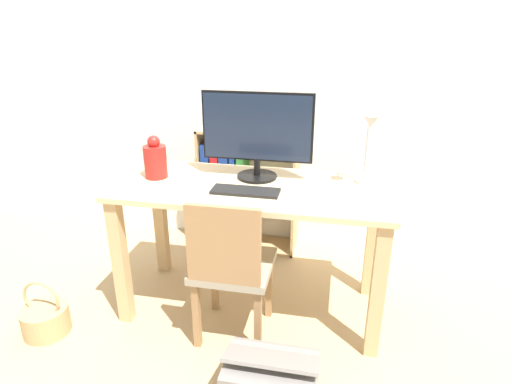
% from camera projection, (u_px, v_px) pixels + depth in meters
% --- Properties ---
extents(ground_plane, '(10.00, 10.00, 0.00)m').
position_uv_depth(ground_plane, '(253.00, 304.00, 2.61)').
color(ground_plane, tan).
extents(wall_back, '(8.00, 0.05, 2.60)m').
position_uv_depth(wall_back, '(279.00, 69.00, 2.95)').
color(wall_back, silver).
rests_on(wall_back, ground_plane).
extents(desk, '(1.48, 0.66, 0.78)m').
position_uv_depth(desk, '(252.00, 210.00, 2.38)').
color(desk, '#D8BC8C').
rests_on(desk, ground_plane).
extents(monitor, '(0.62, 0.23, 0.48)m').
position_uv_depth(monitor, '(257.00, 131.00, 2.34)').
color(monitor, black).
rests_on(monitor, desk).
extents(keyboard, '(0.36, 0.13, 0.02)m').
position_uv_depth(keyboard, '(245.00, 191.00, 2.22)').
color(keyboard, black).
rests_on(keyboard, desk).
extents(vase, '(0.13, 0.13, 0.24)m').
position_uv_depth(vase, '(155.00, 160.00, 2.41)').
color(vase, '#B2231E').
rests_on(vase, desk).
extents(desk_lamp, '(0.10, 0.19, 0.39)m').
position_uv_depth(desk_lamp, '(368.00, 143.00, 2.22)').
color(desk_lamp, '#B7B7BC').
rests_on(desk_lamp, desk).
extents(chair, '(0.40, 0.40, 0.83)m').
position_uv_depth(chair, '(231.00, 265.00, 2.18)').
color(chair, '#9E937F').
rests_on(chair, ground_plane).
extents(bookshelf, '(0.70, 0.28, 0.91)m').
position_uv_depth(bookshelf, '(234.00, 194.00, 3.17)').
color(bookshelf, tan).
rests_on(bookshelf, ground_plane).
extents(basket, '(0.25, 0.25, 0.32)m').
position_uv_depth(basket, '(45.00, 318.00, 2.35)').
color(basket, tan).
rests_on(basket, ground_plane).
extents(storage_box, '(0.41, 0.30, 0.30)m').
position_uv_depth(storage_box, '(271.00, 384.00, 1.87)').
color(storage_box, gray).
rests_on(storage_box, ground_plane).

